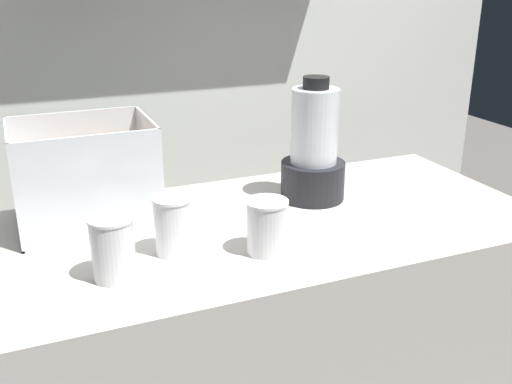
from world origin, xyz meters
TOP-DOWN VIEW (x-y plane):
  - counter at (0.00, 0.00)m, footprint 1.40×0.64m
  - back_wall_unit at (0.00, 0.77)m, footprint 2.60×0.24m
  - carrot_display_bin at (-0.37, 0.17)m, footprint 0.32×0.25m
  - blender_pitcher at (0.20, 0.10)m, footprint 0.17×0.17m
  - juice_cup_orange_far_left at (-0.36, -0.14)m, footprint 0.09×0.09m
  - juice_cup_pomegranate_left at (-0.22, -0.08)m, footprint 0.09×0.09m
  - juice_cup_pomegranate_middle at (-0.04, -0.15)m, footprint 0.09×0.09m

SIDE VIEW (x-z plane):
  - counter at x=0.00m, z-range 0.00..0.90m
  - juice_cup_pomegranate_middle at x=-0.04m, z-range 0.90..1.01m
  - juice_cup_pomegranate_left at x=-0.22m, z-range 0.89..1.02m
  - juice_cup_orange_far_left at x=-0.36m, z-range 0.89..1.02m
  - carrot_display_bin at x=-0.37m, z-range 0.86..1.10m
  - blender_pitcher at x=0.20m, z-range 0.87..1.19m
  - back_wall_unit at x=0.00m, z-range 0.01..2.51m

